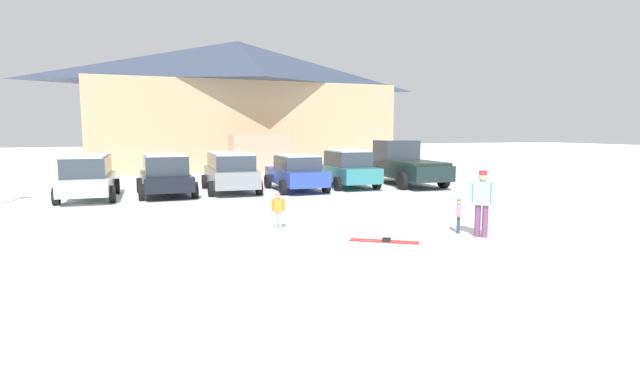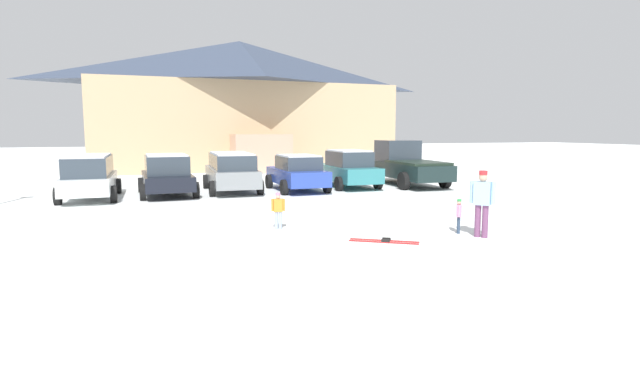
% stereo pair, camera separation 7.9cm
% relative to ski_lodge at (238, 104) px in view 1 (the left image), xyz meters
% --- Properties ---
extents(ground, '(160.00, 160.00, 0.00)m').
position_rel_ski_lodge_xyz_m(ground, '(-2.86, -29.18, -4.55)').
color(ground, white).
extents(ski_lodge, '(21.16, 12.45, 8.98)m').
position_rel_ski_lodge_xyz_m(ski_lodge, '(0.00, 0.00, 0.00)').
color(ski_lodge, tan).
rests_on(ski_lodge, ground).
extents(parked_white_suv, '(2.09, 4.63, 1.71)m').
position_rel_ski_lodge_xyz_m(parked_white_suv, '(-8.63, -15.53, -3.64)').
color(parked_white_suv, white).
rests_on(parked_white_suv, ground).
extents(parked_black_sedan, '(2.33, 4.41, 1.69)m').
position_rel_ski_lodge_xyz_m(parked_black_sedan, '(-5.77, -15.36, -3.71)').
color(parked_black_sedan, black).
rests_on(parked_black_sedan, ground).
extents(parked_grey_wagon, '(2.25, 4.83, 1.69)m').
position_rel_ski_lodge_xyz_m(parked_grey_wagon, '(-3.07, -14.95, -3.64)').
color(parked_grey_wagon, gray).
rests_on(parked_grey_wagon, ground).
extents(parked_blue_hatchback, '(2.17, 4.14, 1.59)m').
position_rel_ski_lodge_xyz_m(parked_blue_hatchback, '(-0.29, -15.61, -3.75)').
color(parked_blue_hatchback, '#2841A2').
rests_on(parked_blue_hatchback, ground).
extents(parked_teal_hatchback, '(2.11, 4.44, 1.74)m').
position_rel_ski_lodge_xyz_m(parked_teal_hatchback, '(2.36, -14.98, -3.69)').
color(parked_teal_hatchback, teal).
rests_on(parked_teal_hatchback, ground).
extents(pickup_truck, '(2.48, 5.69, 2.15)m').
position_rel_ski_lodge_xyz_m(pickup_truck, '(5.41, -14.92, -3.56)').
color(pickup_truck, black).
rests_on(pickup_truck, ground).
extents(skier_child_in_pink_snowsuit, '(0.22, 0.29, 0.89)m').
position_rel_ski_lodge_xyz_m(skier_child_in_pink_snowsuit, '(1.11, -25.73, -4.05)').
color(skier_child_in_pink_snowsuit, '#2D3E55').
rests_on(skier_child_in_pink_snowsuit, ground).
extents(skier_child_in_orange_jacket, '(0.36, 0.19, 0.99)m').
position_rel_ski_lodge_xyz_m(skier_child_in_orange_jacket, '(-3.19, -23.73, -4.00)').
color(skier_child_in_orange_jacket, '#97A8C5').
rests_on(skier_child_in_orange_jacket, ground).
extents(skier_adult_in_blue_parka, '(0.44, 0.50, 1.67)m').
position_rel_ski_lodge_xyz_m(skier_adult_in_blue_parka, '(1.36, -26.33, -3.61)').
color(skier_adult_in_blue_parka, '#6B3C61').
rests_on(skier_adult_in_blue_parka, ground).
extents(pair_of_skis, '(1.56, 1.15, 0.08)m').
position_rel_ski_lodge_xyz_m(pair_of_skis, '(-1.15, -26.02, -4.53)').
color(pair_of_skis, red).
rests_on(pair_of_skis, ground).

